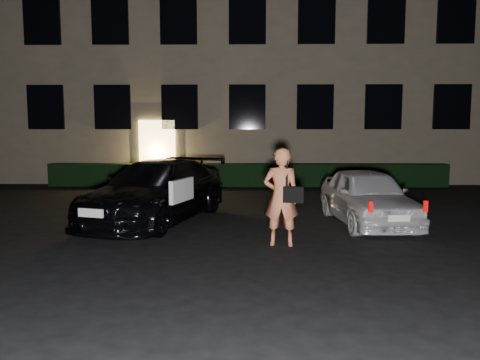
{
  "coord_description": "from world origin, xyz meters",
  "views": [
    {
      "loc": [
        0.05,
        -7.19,
        2.14
      ],
      "look_at": [
        -0.11,
        2.0,
        1.15
      ],
      "focal_mm": 35.0,
      "sensor_mm": 36.0,
      "label": 1
    }
  ],
  "objects": [
    {
      "name": "sedan",
      "position": [
        -2.1,
        3.63,
        0.71
      ],
      "size": [
        3.32,
        5.26,
        1.42
      ],
      "rotation": [
        0.0,
        0.0,
        -0.29
      ],
      "color": "black",
      "rests_on": "ground"
    },
    {
      "name": "ground",
      "position": [
        0.0,
        0.0,
        0.0
      ],
      "size": [
        80.0,
        80.0,
        0.0
      ],
      "primitive_type": "plane",
      "color": "black",
      "rests_on": "ground"
    },
    {
      "name": "hedge",
      "position": [
        0.0,
        10.5,
        0.42
      ],
      "size": [
        15.0,
        0.7,
        0.85
      ],
      "primitive_type": "cube",
      "color": "black",
      "rests_on": "ground"
    },
    {
      "name": "building",
      "position": [
        -0.0,
        14.99,
        6.0
      ],
      "size": [
        20.0,
        8.11,
        12.0
      ],
      "color": "#706650",
      "rests_on": "ground"
    },
    {
      "name": "man",
      "position": [
        0.66,
        1.33,
        0.91
      ],
      "size": [
        0.75,
        0.5,
        1.81
      ],
      "rotation": [
        0.0,
        0.0,
        3.03
      ],
      "color": "#D8724B",
      "rests_on": "ground"
    },
    {
      "name": "hatch",
      "position": [
        2.74,
        3.35,
        0.64
      ],
      "size": [
        1.79,
        3.84,
        1.27
      ],
      "rotation": [
        0.0,
        0.0,
        0.08
      ],
      "color": "silver",
      "rests_on": "ground"
    }
  ]
}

